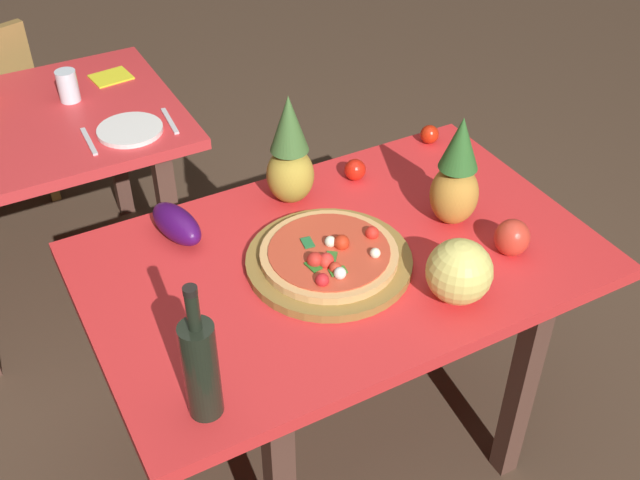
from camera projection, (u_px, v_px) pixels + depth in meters
name	position (u px, v px, depth m)	size (l,w,h in m)	color
ground_plane	(337.00, 426.00, 2.55)	(10.00, 10.00, 0.00)	#4C3828
display_table	(340.00, 279.00, 2.14)	(1.36, 0.86, 0.73)	#523329
background_table	(31.00, 148.00, 2.71)	(1.04, 0.81, 0.73)	#523329
pizza_board	(329.00, 261.00, 2.05)	(0.44, 0.44, 0.03)	olive
pizza	(330.00, 254.00, 2.03)	(0.37, 0.37, 0.06)	tan
wine_bottle	(201.00, 367.00, 1.60)	(0.08, 0.08, 0.36)	black
pineapple_left	(290.00, 156.00, 2.20)	(0.14, 0.14, 0.34)	#B19635
pineapple_right	(456.00, 177.00, 2.12)	(0.14, 0.14, 0.33)	#C38835
melon	(459.00, 272.00, 1.91)	(0.17, 0.17, 0.17)	#E4D86C
bell_pepper	(512.00, 238.00, 2.08)	(0.10, 0.10, 0.11)	red
eggplant	(177.00, 224.00, 2.13)	(0.20, 0.09, 0.09)	#3F0D55
tomato_by_bottle	(355.00, 170.00, 2.36)	(0.07, 0.07, 0.07)	red
tomato_at_corner	(430.00, 134.00, 2.53)	(0.06, 0.06, 0.06)	red
drinking_glass_water	(68.00, 86.00, 2.74)	(0.07, 0.07, 0.11)	silver
dinner_plate	(130.00, 130.00, 2.59)	(0.22, 0.22, 0.02)	white
fork_utensil	(89.00, 141.00, 2.54)	(0.02, 0.18, 0.01)	silver
knife_utensil	(170.00, 121.00, 2.65)	(0.02, 0.18, 0.01)	silver
napkin_folded	(111.00, 77.00, 2.91)	(0.14, 0.12, 0.01)	yellow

